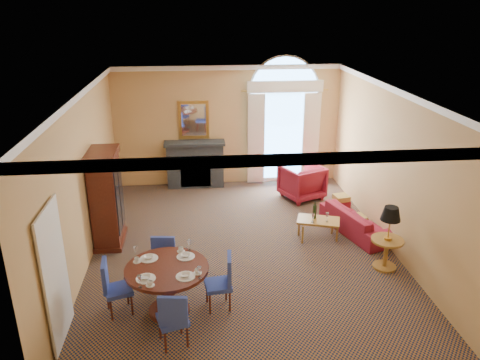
{
  "coord_description": "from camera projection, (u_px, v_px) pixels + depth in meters",
  "views": [
    {
      "loc": [
        -0.9,
        -8.39,
        4.73
      ],
      "look_at": [
        0.0,
        0.5,
        1.3
      ],
      "focal_mm": 35.0,
      "sensor_mm": 36.0,
      "label": 1
    }
  ],
  "objects": [
    {
      "name": "dining_table",
      "position": [
        167.0,
        279.0,
        7.39
      ],
      "size": [
        1.32,
        1.32,
        1.03
      ],
      "color": "#40170E",
      "rests_on": "ground"
    },
    {
      "name": "dining_chair_south",
      "position": [
        173.0,
        317.0,
        6.64
      ],
      "size": [
        0.52,
        0.52,
        0.93
      ],
      "rotation": [
        0.0,
        0.0,
        0.3
      ],
      "color": "#273A9B",
      "rests_on": "ground"
    },
    {
      "name": "side_table",
      "position": [
        389.0,
        230.0,
        8.59
      ],
      "size": [
        0.6,
        0.6,
        1.23
      ],
      "color": "#A77532",
      "rests_on": "ground"
    },
    {
      "name": "room_envelope",
      "position": [
        238.0,
        120.0,
        9.29
      ],
      "size": [
        6.04,
        7.52,
        3.45
      ],
      "color": "tan",
      "rests_on": "ground"
    },
    {
      "name": "armchair",
      "position": [
        302.0,
        182.0,
        11.87
      ],
      "size": [
        1.23,
        1.24,
        0.87
      ],
      "primitive_type": "imported",
      "rotation": [
        0.0,
        0.0,
        3.55
      ],
      "color": "maroon",
      "rests_on": "ground"
    },
    {
      "name": "dining_chair_north",
      "position": [
        164.0,
        260.0,
        8.1
      ],
      "size": [
        0.47,
        0.48,
        0.93
      ],
      "rotation": [
        0.0,
        0.0,
        3.0
      ],
      "color": "#273A9B",
      "rests_on": "ground"
    },
    {
      "name": "ground",
      "position": [
        242.0,
        248.0,
        9.57
      ],
      "size": [
        7.5,
        7.5,
        0.0
      ],
      "primitive_type": "plane",
      "color": "#121E3A",
      "rests_on": "ground"
    },
    {
      "name": "dining_chair_east",
      "position": [
        223.0,
        278.0,
        7.57
      ],
      "size": [
        0.47,
        0.46,
        0.93
      ],
      "rotation": [
        0.0,
        0.0,
        1.69
      ],
      "color": "#273A9B",
      "rests_on": "ground"
    },
    {
      "name": "coffee_table",
      "position": [
        318.0,
        220.0,
        9.81
      ],
      "size": [
        0.98,
        0.73,
        0.82
      ],
      "rotation": [
        0.0,
        0.0,
        -0.32
      ],
      "color": "#A77532",
      "rests_on": "ground"
    },
    {
      "name": "dining_chair_west",
      "position": [
        112.0,
        284.0,
        7.42
      ],
      "size": [
        0.53,
        0.53,
        0.93
      ],
      "rotation": [
        0.0,
        0.0,
        -1.25
      ],
      "color": "#273A9B",
      "rests_on": "ground"
    },
    {
      "name": "armoire",
      "position": [
        107.0,
        200.0,
        9.48
      ],
      "size": [
        0.57,
        1.01,
        1.99
      ],
      "color": "#40170E",
      "rests_on": "ground"
    },
    {
      "name": "sofa",
      "position": [
        357.0,
        221.0,
        10.14
      ],
      "size": [
        1.26,
        2.0,
        0.55
      ],
      "primitive_type": "imported",
      "rotation": [
        0.0,
        0.0,
        1.88
      ],
      "color": "maroon",
      "rests_on": "ground"
    }
  ]
}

